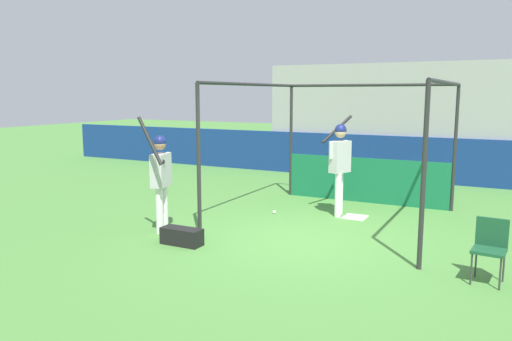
# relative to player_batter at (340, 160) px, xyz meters

# --- Properties ---
(ground_plane) EXTENTS (60.00, 60.00, 0.00)m
(ground_plane) POSITION_rel_player_batter_xyz_m (0.01, -2.01, -1.14)
(ground_plane) COLOR #477F38
(outfield_wall) EXTENTS (24.00, 0.12, 1.27)m
(outfield_wall) POSITION_rel_player_batter_xyz_m (0.01, 4.74, -0.50)
(outfield_wall) COLOR navy
(outfield_wall) RESTS_ON ground
(bleacher_section) EXTENTS (7.60, 4.00, 3.35)m
(bleacher_section) POSITION_rel_player_batter_xyz_m (0.01, 6.80, 0.53)
(bleacher_section) COLOR #9E9E99
(bleacher_section) RESTS_ON ground
(batting_cage) EXTENTS (3.78, 4.05, 2.67)m
(batting_cage) POSITION_rel_player_batter_xyz_m (0.15, 0.68, 0.04)
(batting_cage) COLOR #282828
(batting_cage) RESTS_ON ground
(home_plate) EXTENTS (0.44, 0.44, 0.02)m
(home_plate) POSITION_rel_player_batter_xyz_m (0.36, -0.01, -1.13)
(home_plate) COLOR white
(home_plate) RESTS_ON ground
(player_batter) EXTENTS (0.60, 0.94, 2.01)m
(player_batter) POSITION_rel_player_batter_xyz_m (0.00, 0.00, 0.00)
(player_batter) COLOR white
(player_batter) RESTS_ON ground
(player_waiting) EXTENTS (0.58, 0.74, 2.07)m
(player_waiting) POSITION_rel_player_batter_xyz_m (-2.42, -2.64, -0.09)
(player_waiting) COLOR white
(player_waiting) RESTS_ON ground
(folding_chair) EXTENTS (0.44, 0.44, 0.84)m
(folding_chair) POSITION_rel_player_batter_xyz_m (2.89, -2.56, -0.62)
(folding_chair) COLOR #194C2D
(folding_chair) RESTS_ON ground
(equipment_bag) EXTENTS (0.70, 0.28, 0.28)m
(equipment_bag) POSITION_rel_player_batter_xyz_m (-1.66, -3.10, -1.00)
(equipment_bag) COLOR black
(equipment_bag) RESTS_ON ground
(baseball) EXTENTS (0.07, 0.07, 0.07)m
(baseball) POSITION_rel_player_batter_xyz_m (-1.21, -0.48, -1.10)
(baseball) COLOR white
(baseball) RESTS_ON ground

